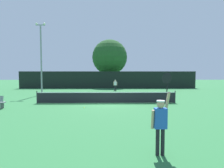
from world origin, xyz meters
TOP-DOWN VIEW (x-y plane):
  - ground_plane at (0.00, 0.00)m, footprint 120.00×120.00m
  - tennis_net at (0.00, 0.00)m, footprint 11.94×0.08m
  - perimeter_fence at (0.00, 16.17)m, footprint 30.33×0.12m
  - player_serving at (1.84, -10.27)m, footprint 0.68×0.40m
  - player_receiving at (1.14, 11.76)m, footprint 0.57×0.24m
  - tennis_ball at (-1.62, -2.21)m, footprint 0.07×0.07m
  - light_pole at (-7.89, 6.63)m, footprint 1.18×0.28m
  - large_tree at (0.34, 20.31)m, footprint 6.71×6.71m
  - parked_car_near at (2.01, 24.87)m, footprint 2.17×4.31m
  - parked_car_mid at (9.54, 23.56)m, footprint 2.23×4.34m

SIDE VIEW (x-z plane):
  - ground_plane at x=0.00m, z-range 0.00..0.00m
  - tennis_ball at x=-1.62m, z-range 0.00..0.07m
  - tennis_net at x=0.00m, z-range -0.02..1.05m
  - parked_car_near at x=2.01m, z-range -0.07..1.62m
  - parked_car_mid at x=9.54m, z-range -0.07..1.62m
  - player_receiving at x=1.14m, z-range 0.18..1.78m
  - player_serving at x=1.84m, z-range -0.14..2.44m
  - perimeter_fence at x=0.00m, z-range 0.00..2.92m
  - light_pole at x=-7.89m, z-range 0.57..9.13m
  - large_tree at x=0.34m, z-range 1.15..10.20m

